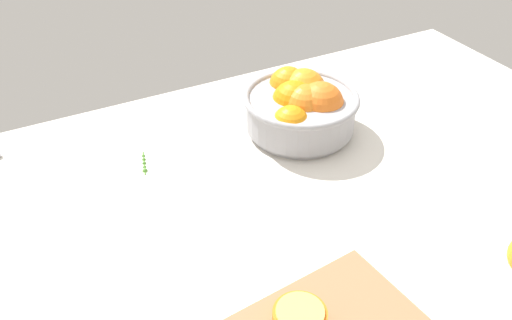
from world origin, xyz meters
TOP-DOWN VIEW (x-y plane):
  - ground_plane at (0.00, 0.00)cm, footprint 143.94×82.02cm
  - fruit_bowl at (15.11, 15.21)cm, footprint 21.78×21.78cm
  - orange_half_0 at (-9.37, -24.84)cm, footprint 6.67×6.67cm
  - herb_sprig_0 at (-15.23, 18.42)cm, footprint 2.04×6.64cm

SIDE VIEW (x-z plane):
  - ground_plane at x=0.00cm, z-range -3.00..0.00cm
  - herb_sprig_0 at x=-15.23cm, z-range -0.20..0.73cm
  - orange_half_0 at x=-9.37cm, z-range 1.92..5.21cm
  - fruit_bowl at x=15.11cm, z-range -0.15..10.75cm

